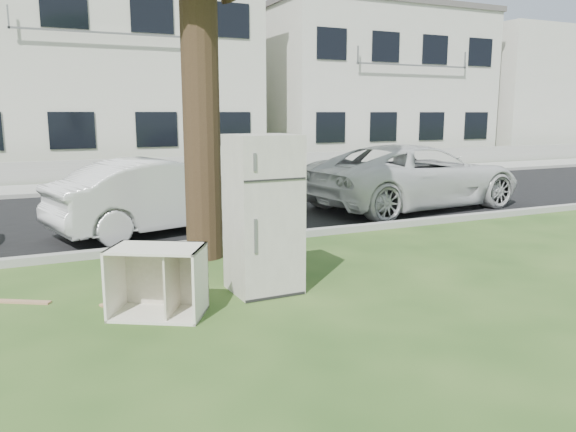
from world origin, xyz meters
name	(u,v)px	position (x,y,z in m)	size (l,w,h in m)	color
ground	(276,286)	(0.00, 0.00, 0.00)	(120.00, 120.00, 0.00)	#244518
road	(168,212)	(0.00, 6.00, 0.01)	(120.00, 7.00, 0.01)	black
kerb_near	(217,245)	(0.00, 2.45, 0.00)	(120.00, 0.18, 0.12)	gray
kerb_far	(139,192)	(0.00, 9.55, 0.00)	(120.00, 0.18, 0.12)	gray
sidewalk	(131,186)	(0.00, 11.00, 0.01)	(120.00, 2.80, 0.01)	gray
low_wall	(122,169)	(0.00, 12.60, 0.35)	(120.00, 0.15, 0.70)	gray
townhouse_center	(98,73)	(0.00, 17.50, 3.72)	(11.22, 8.16, 7.44)	beige
townhouse_right	(359,86)	(12.00, 17.50, 3.42)	(10.20, 8.16, 6.84)	beige
filler_right	(556,95)	(26.00, 18.00, 3.20)	(16.00, 9.00, 6.40)	beige
fridge	(263,214)	(-0.20, -0.07, 0.96)	(0.79, 0.73, 1.91)	beige
cabinet	(158,281)	(-1.57, -0.40, 0.38)	(0.97, 0.60, 0.76)	silver
plank_a	(144,296)	(-1.60, 0.29, 0.01)	(1.08, 0.09, 0.02)	tan
plank_b	(11,301)	(-3.04, 0.73, 0.01)	(0.94, 0.09, 0.02)	#A27555
plank_c	(139,288)	(-1.60, 0.62, 0.01)	(0.83, 0.09, 0.02)	tan
car_center	(164,195)	(-0.52, 3.96, 0.67)	(1.43, 4.09, 1.35)	beige
car_right	(415,176)	(5.31, 4.18, 0.73)	(2.42, 5.25, 1.46)	silver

